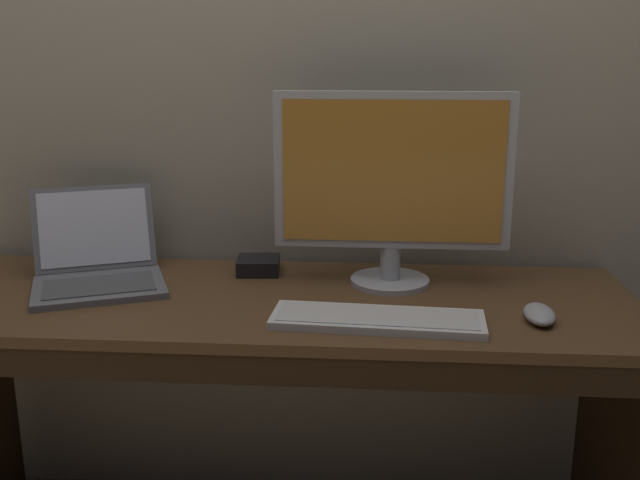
{
  "coord_description": "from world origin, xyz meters",
  "views": [
    {
      "loc": [
        0.23,
        -1.62,
        1.3
      ],
      "look_at": [
        0.11,
        0.0,
        0.87
      ],
      "focal_mm": 41.04,
      "sensor_mm": 36.0,
      "label": 1
    }
  ],
  "objects_px": {
    "external_monitor": "(392,184)",
    "computer_mouse": "(539,314)",
    "laptop_space_gray": "(98,266)",
    "wired_keyboard": "(377,319)",
    "external_drive_box": "(258,265)"
  },
  "relations": [
    {
      "from": "external_monitor",
      "to": "computer_mouse",
      "type": "xyz_separation_m",
      "value": [
        0.32,
        -0.22,
        -0.24
      ]
    },
    {
      "from": "laptop_space_gray",
      "to": "external_monitor",
      "type": "xyz_separation_m",
      "value": [
        0.72,
        0.04,
        0.21
      ]
    },
    {
      "from": "laptop_space_gray",
      "to": "wired_keyboard",
      "type": "distance_m",
      "value": 0.73
    },
    {
      "from": "computer_mouse",
      "to": "external_monitor",
      "type": "bearing_deg",
      "value": 147.34
    },
    {
      "from": "wired_keyboard",
      "to": "laptop_space_gray",
      "type": "bearing_deg",
      "value": 162.5
    },
    {
      "from": "laptop_space_gray",
      "to": "wired_keyboard",
      "type": "relative_size",
      "value": 0.9
    },
    {
      "from": "wired_keyboard",
      "to": "computer_mouse",
      "type": "height_order",
      "value": "computer_mouse"
    },
    {
      "from": "external_monitor",
      "to": "computer_mouse",
      "type": "bearing_deg",
      "value": -34.96
    },
    {
      "from": "laptop_space_gray",
      "to": "external_monitor",
      "type": "height_order",
      "value": "external_monitor"
    },
    {
      "from": "laptop_space_gray",
      "to": "external_drive_box",
      "type": "bearing_deg",
      "value": 17.58
    },
    {
      "from": "external_monitor",
      "to": "laptop_space_gray",
      "type": "bearing_deg",
      "value": -176.65
    },
    {
      "from": "external_drive_box",
      "to": "wired_keyboard",
      "type": "bearing_deg",
      "value": -47.65
    },
    {
      "from": "external_monitor",
      "to": "computer_mouse",
      "type": "height_order",
      "value": "external_monitor"
    },
    {
      "from": "external_monitor",
      "to": "computer_mouse",
      "type": "distance_m",
      "value": 0.45
    },
    {
      "from": "wired_keyboard",
      "to": "external_drive_box",
      "type": "height_order",
      "value": "external_drive_box"
    }
  ]
}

